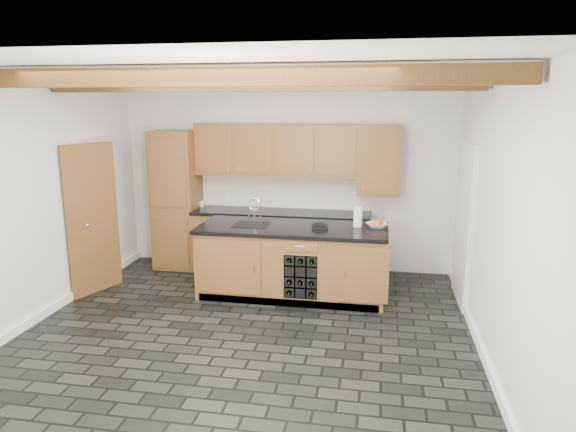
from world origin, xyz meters
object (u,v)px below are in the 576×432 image
kitchen_scale (320,226)px  fruit_bowl (377,225)px  island (293,261)px  paper_towel (358,217)px

kitchen_scale → fruit_bowl: (0.72, 0.16, 0.00)m
island → kitchen_scale: (0.36, -0.01, 0.49)m
island → fruit_bowl: fruit_bowl is taller
island → paper_towel: 1.04m
kitchen_scale → fruit_bowl: 0.73m
fruit_bowl → paper_towel: bearing=175.3°
island → kitchen_scale: size_ratio=12.00×
island → paper_towel: (0.83, 0.16, 0.60)m
fruit_bowl → kitchen_scale: bearing=-167.8°
fruit_bowl → paper_towel: paper_towel is taller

